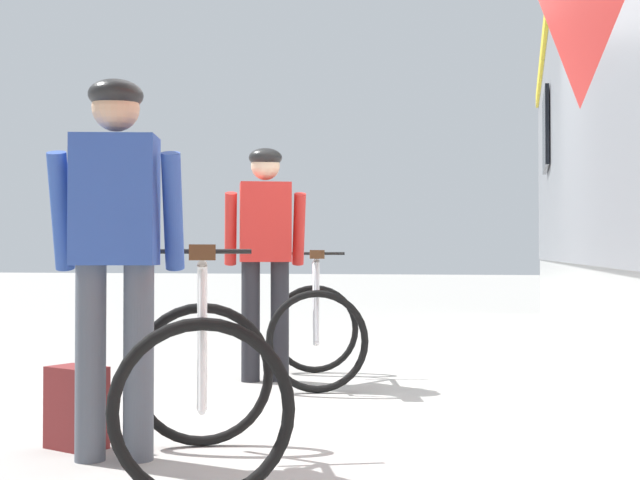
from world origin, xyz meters
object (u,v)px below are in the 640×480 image
(cyclist_near_in_blue, at_px, (115,232))
(cyclist_far_in_red, at_px, (265,242))
(backpack_on_platform, at_px, (77,407))
(bicycle_near_white, at_px, (202,380))
(bicycle_far_silver, at_px, (316,328))

(cyclist_near_in_blue, relative_size, cyclist_far_in_red, 1.00)
(cyclist_far_in_red, bearing_deg, backpack_on_platform, -95.83)
(cyclist_near_in_blue, bearing_deg, bicycle_near_white, -13.53)
(bicycle_near_white, height_order, backpack_on_platform, bicycle_near_white)
(cyclist_near_in_blue, bearing_deg, backpack_on_platform, 148.36)
(cyclist_far_in_red, relative_size, bicycle_near_white, 1.41)
(cyclist_near_in_blue, distance_m, bicycle_near_white, 0.81)
(cyclist_far_in_red, distance_m, backpack_on_platform, 2.53)
(cyclist_far_in_red, height_order, backpack_on_platform, cyclist_far_in_red)
(bicycle_near_white, xyz_separation_m, backpack_on_platform, (-0.77, 0.29, -0.20))
(cyclist_near_in_blue, height_order, bicycle_far_silver, cyclist_near_in_blue)
(cyclist_far_in_red, xyz_separation_m, bicycle_near_white, (0.52, -2.66, -0.65))
(cyclist_near_in_blue, height_order, backpack_on_platform, cyclist_near_in_blue)
(cyclist_near_in_blue, bearing_deg, bicycle_far_silver, 82.58)
(cyclist_near_in_blue, distance_m, bicycle_far_silver, 2.68)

